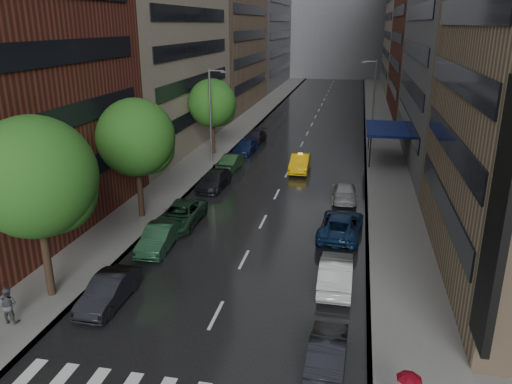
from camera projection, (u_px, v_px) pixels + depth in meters
ground at (189, 370)px, 19.92m from camera, size 220.00×220.00×0.00m
road at (310, 127)px, 66.33m from camera, size 14.00×140.00×0.01m
sidewalk_left at (244, 124)px, 68.00m from camera, size 4.00×140.00×0.15m
sidewalk_right at (380, 129)px, 64.61m from camera, size 4.00×140.00×0.15m
buildings_left at (217, 2)px, 72.18m from camera, size 8.00×108.00×38.00m
buildings_right at (435, 8)px, 64.90m from camera, size 8.05×109.10×36.00m
building_far at (339, 11)px, 124.31m from camera, size 40.00×14.00×32.00m
tree_near at (35, 177)px, 23.23m from camera, size 5.79×5.79×9.23m
tree_mid at (136, 138)px, 33.68m from camera, size 5.32×5.32×8.47m
tree_far at (212, 103)px, 50.84m from camera, size 4.94×4.94×7.87m
taxi at (300, 163)px, 46.43m from camera, size 1.75×4.85×1.59m
parked_cars_left at (212, 182)px, 41.03m from camera, size 2.51×40.33×1.49m
parked_cars_right at (340, 237)px, 30.47m from camera, size 2.99×24.83×1.59m
ped_black_umbrella at (7, 298)px, 22.45m from camera, size 0.96×0.98×2.09m
street_lamp_left at (211, 114)px, 47.65m from camera, size 1.74×0.22×9.00m
street_lamp_right at (373, 97)px, 58.66m from camera, size 1.74×0.22×9.00m
awning at (387, 129)px, 49.71m from camera, size 4.00×8.00×3.12m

